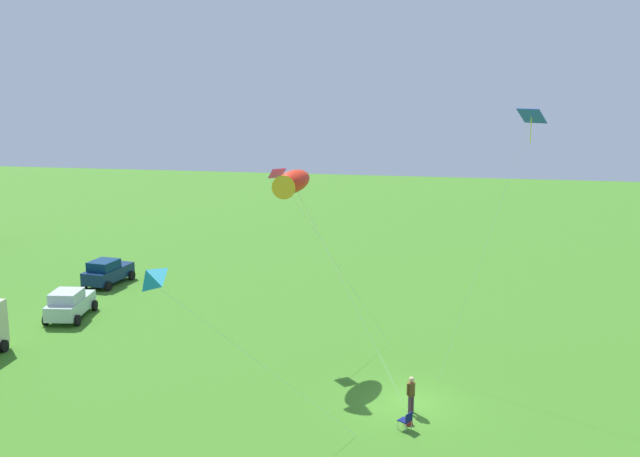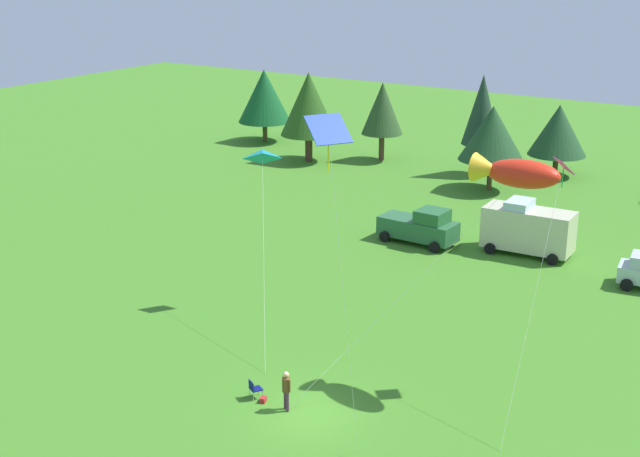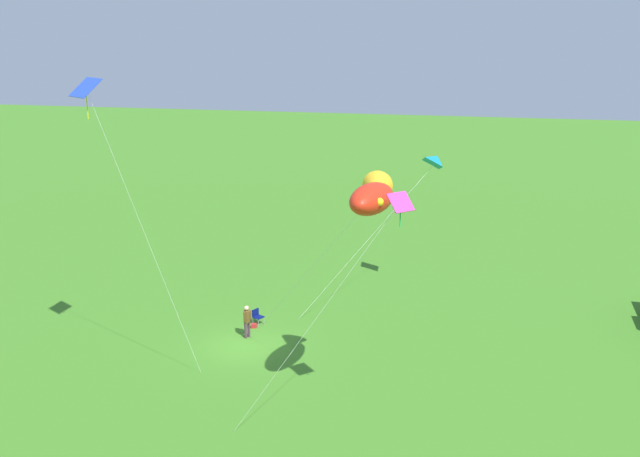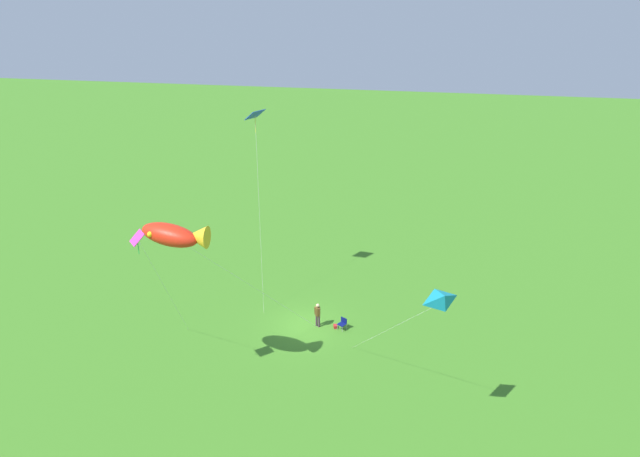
% 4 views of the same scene
% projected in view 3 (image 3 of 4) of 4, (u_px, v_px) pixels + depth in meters
% --- Properties ---
extents(ground_plane, '(160.00, 160.00, 0.00)m').
position_uv_depth(ground_plane, '(246.00, 345.00, 37.55)').
color(ground_plane, '#3D7A21').
extents(person_kite_flyer, '(0.50, 0.47, 1.74)m').
position_uv_depth(person_kite_flyer, '(247.00, 319.00, 38.09)').
color(person_kite_flyer, '#4C2E41').
rests_on(person_kite_flyer, ground).
extents(folding_chair, '(0.66, 0.66, 0.82)m').
position_uv_depth(folding_chair, '(257.00, 315.00, 39.85)').
color(folding_chair, '#0A1355').
rests_on(folding_chair, ground).
extents(backpack_on_grass, '(0.30, 0.37, 0.22)m').
position_uv_depth(backpack_on_grass, '(254.00, 326.00, 39.49)').
color(backpack_on_grass, '#B12423').
rests_on(backpack_on_grass, ground).
extents(kite_large_fish, '(8.67, 7.89, 10.16)m').
position_uv_depth(kite_large_fish, '(373.00, 196.00, 28.36)').
color(kite_large_fish, red).
rests_on(kite_large_fish, ground).
extents(kite_diamond_rainbow, '(1.02, 6.89, 10.02)m').
position_uv_depth(kite_diamond_rainbow, '(394.00, 212.00, 26.66)').
color(kite_diamond_rainbow, '#DF37A2').
rests_on(kite_diamond_rainbow, ground).
extents(kite_diamond_blue, '(1.83, 4.69, 13.53)m').
position_uv_depth(kite_diamond_blue, '(88.00, 96.00, 30.63)').
color(kite_diamond_blue, blue).
rests_on(kite_diamond_blue, ground).
extents(kite_delta_teal, '(5.96, 7.82, 8.49)m').
position_uv_depth(kite_delta_teal, '(437.00, 160.00, 41.74)').
color(kite_delta_teal, teal).
rests_on(kite_delta_teal, ground).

